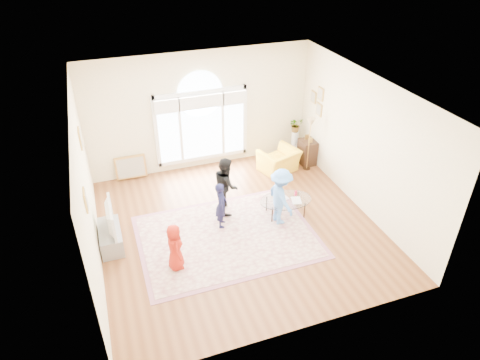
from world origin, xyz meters
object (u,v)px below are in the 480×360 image
object	(u,v)px
tv_console	(111,237)
television	(107,218)
area_rug	(227,236)
armchair	(279,161)
coffee_table	(286,200)

from	to	relation	value
tv_console	television	distance (m)	0.50
area_rug	armchair	bearing A→B (deg)	45.33
television	coffee_table	xyz separation A→B (m)	(3.93, -0.22, -0.31)
tv_console	television	xyz separation A→B (m)	(0.01, 0.00, 0.50)
coffee_table	television	bearing A→B (deg)	-177.50
tv_console	armchair	xyz separation A→B (m)	(4.61, 1.68, 0.10)
tv_console	armchair	distance (m)	4.90
tv_console	armchair	world-z (taller)	armchair
tv_console	television	bearing A→B (deg)	0.00
television	armchair	world-z (taller)	television
television	coffee_table	distance (m)	3.95
television	area_rug	bearing A→B (deg)	-13.10
coffee_table	area_rug	bearing A→B (deg)	-162.02
tv_console	area_rug	bearing A→B (deg)	-13.06
television	coffee_table	bearing A→B (deg)	-3.22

